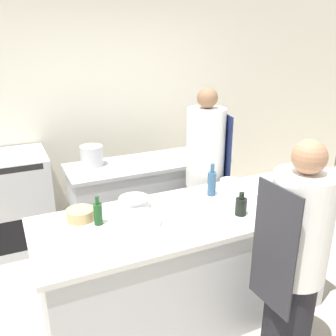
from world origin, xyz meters
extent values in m
plane|color=#A89E8E|center=(0.00, 0.00, 0.00)|extent=(16.00, 16.00, 0.00)
cube|color=silver|center=(0.00, 2.13, 1.40)|extent=(8.00, 0.06, 2.80)
cube|color=#B7BABC|center=(0.00, 0.00, 0.44)|extent=(2.21, 0.85, 0.88)
cube|color=silver|center=(0.00, 0.00, 0.90)|extent=(2.30, 0.88, 0.04)
cube|color=#B7BABC|center=(0.18, 1.24, 0.44)|extent=(1.65, 0.59, 0.88)
cube|color=#B7BABC|center=(0.18, 1.24, 0.90)|extent=(1.72, 0.61, 0.04)
cube|color=#B7BABC|center=(-1.27, 1.73, 0.51)|extent=(0.94, 0.71, 1.03)
cube|color=black|center=(-1.27, 1.38, 0.28)|extent=(0.75, 0.01, 0.36)
cylinder|color=black|center=(0.36, -0.77, 0.38)|extent=(0.32, 0.32, 0.76)
cylinder|color=white|center=(0.36, -0.77, 1.11)|extent=(0.37, 0.37, 0.69)
cube|color=#2D2D33|center=(0.17, -0.78, 1.01)|extent=(0.02, 0.36, 0.80)
sphere|color=#9E7051|center=(0.36, -0.77, 1.56)|extent=(0.20, 0.20, 0.20)
cylinder|color=black|center=(0.55, 0.69, 0.40)|extent=(0.31, 0.31, 0.81)
cylinder|color=silver|center=(0.55, 0.69, 1.18)|extent=(0.37, 0.37, 0.76)
cube|color=#19234C|center=(0.73, 0.65, 1.07)|extent=(0.08, 0.34, 0.86)
sphere|color=brown|center=(0.55, 0.69, 1.66)|extent=(0.19, 0.19, 0.19)
cylinder|color=#19471E|center=(-0.66, 0.12, 1.00)|extent=(0.06, 0.06, 0.16)
cylinder|color=#19471E|center=(-0.66, 0.12, 1.11)|extent=(0.03, 0.03, 0.06)
cylinder|color=black|center=(0.35, -0.19, 0.99)|extent=(0.09, 0.09, 0.13)
cylinder|color=black|center=(0.35, -0.19, 1.08)|extent=(0.04, 0.04, 0.05)
cylinder|color=#2D5175|center=(0.34, 0.21, 1.03)|extent=(0.07, 0.07, 0.20)
cylinder|color=#2D5175|center=(0.34, 0.21, 1.17)|extent=(0.03, 0.03, 0.08)
cylinder|color=white|center=(0.56, 0.28, 0.96)|extent=(0.17, 0.17, 0.08)
cylinder|color=white|center=(-0.37, 0.00, 0.95)|extent=(0.28, 0.28, 0.05)
cylinder|color=#B7BABC|center=(-0.33, 0.27, 0.96)|extent=(0.24, 0.24, 0.08)
cylinder|color=tan|center=(-0.76, 0.24, 0.97)|extent=(0.20, 0.20, 0.08)
cylinder|color=white|center=(0.42, 0.14, 0.96)|extent=(0.08, 0.08, 0.08)
cube|color=white|center=(0.88, -0.08, 0.93)|extent=(0.43, 0.28, 0.01)
cylinder|color=#B7BABC|center=(-0.39, 1.37, 1.03)|extent=(0.23, 0.23, 0.21)
camera|label=1|loc=(-1.20, -2.25, 2.23)|focal=40.00mm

